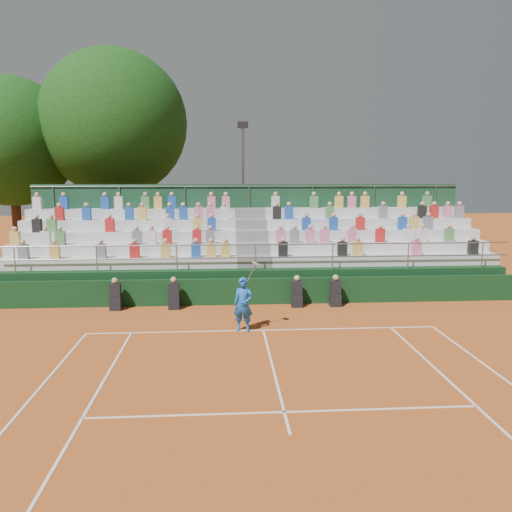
{
  "coord_description": "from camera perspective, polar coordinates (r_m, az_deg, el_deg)",
  "views": [
    {
      "loc": [
        -1.22,
        -15.09,
        4.89
      ],
      "look_at": [
        0.0,
        3.5,
        1.8
      ],
      "focal_mm": 35.0,
      "sensor_mm": 36.0,
      "label": 1
    }
  ],
  "objects": [
    {
      "name": "grandstand",
      "position": [
        21.9,
        -0.51,
        -0.6
      ],
      "size": [
        20.0,
        5.2,
        4.4
      ],
      "color": "black",
      "rests_on": "ground"
    },
    {
      "name": "courtside_wall",
      "position": [
        18.85,
        0.06,
        -4.05
      ],
      "size": [
        20.0,
        0.15,
        1.0
      ],
      "primitive_type": "cube",
      "color": "black",
      "rests_on": "ground"
    },
    {
      "name": "tennis_player",
      "position": [
        15.6,
        -1.46,
        -5.55
      ],
      "size": [
        0.89,
        0.56,
        2.22
      ],
      "color": "blue",
      "rests_on": "ground"
    },
    {
      "name": "line_officials",
      "position": [
        18.38,
        -2.83,
        -4.49
      ],
      "size": [
        8.46,
        0.4,
        1.19
      ],
      "color": "black",
      "rests_on": "ground"
    },
    {
      "name": "floodlight_mast",
      "position": [
        28.97,
        -1.49,
        8.75
      ],
      "size": [
        0.6,
        0.25,
        7.78
      ],
      "color": "gray",
      "rests_on": "ground"
    },
    {
      "name": "tree_west",
      "position": [
        30.76,
        -26.22,
        11.61
      ],
      "size": [
        6.96,
        6.96,
        10.07
      ],
      "color": "#382014",
      "rests_on": "ground"
    },
    {
      "name": "ground",
      "position": [
        15.91,
        0.83,
        -8.48
      ],
      "size": [
        90.0,
        90.0,
        0.0
      ],
      "primitive_type": "plane",
      "color": "#B8541E",
      "rests_on": "ground"
    },
    {
      "name": "tree_east",
      "position": [
        29.26,
        -15.91,
        14.34
      ],
      "size": [
        7.95,
        7.95,
        11.57
      ],
      "color": "#382014",
      "rests_on": "ground"
    }
  ]
}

